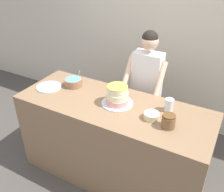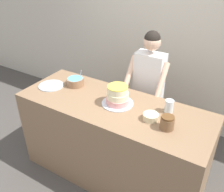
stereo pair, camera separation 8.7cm
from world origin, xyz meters
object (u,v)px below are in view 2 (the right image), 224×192
person_baker (148,83)px  frosting_bowl_white (151,116)px  drinking_glass (169,106)px  cake (118,96)px  stoneware_jar (167,123)px  ceramic_plate (51,86)px  frosting_bowl_blue (75,81)px

person_baker → frosting_bowl_white: person_baker is taller
frosting_bowl_white → drinking_glass: 0.22m
drinking_glass → cake: bearing=-165.3°
drinking_glass → stoneware_jar: drinking_glass is taller
person_baker → ceramic_plate: bearing=-145.4°
drinking_glass → ceramic_plate: (-1.30, -0.20, -0.06)m
cake → frosting_bowl_white: bearing=-10.8°
ceramic_plate → stoneware_jar: size_ratio=2.23×
person_baker → ceramic_plate: person_baker is taller
cake → frosting_bowl_blue: 0.61m
cake → ceramic_plate: (-0.82, -0.07, -0.08)m
frosting_bowl_white → ceramic_plate: frosting_bowl_white is taller
person_baker → frosting_bowl_blue: (-0.69, -0.46, 0.04)m
frosting_bowl_white → drinking_glass: (0.09, 0.20, 0.03)m
person_baker → stoneware_jar: person_baker is taller
person_baker → frosting_bowl_white: 0.70m
frosting_bowl_white → ceramic_plate: bearing=179.8°
frosting_bowl_white → stoneware_jar: bearing=-16.2°
cake → drinking_glass: cake is taller
drinking_glass → stoneware_jar: bearing=-73.0°
person_baker → cake: person_baker is taller
frosting_bowl_blue → ceramic_plate: bearing=-143.2°
frosting_bowl_blue → frosting_bowl_white: 1.00m
cake → stoneware_jar: (0.56, -0.12, -0.03)m
frosting_bowl_blue → frosting_bowl_white: (0.99, -0.17, -0.01)m
frosting_bowl_blue → drinking_glass: bearing=1.7°
person_baker → drinking_glass: 0.59m
frosting_bowl_blue → drinking_glass: (1.08, 0.03, 0.02)m
frosting_bowl_blue → frosting_bowl_white: size_ratio=1.37×
cake → frosting_bowl_blue: (-0.60, 0.09, -0.04)m
ceramic_plate → drinking_glass: bearing=8.5°
person_baker → cake: (-0.08, -0.55, 0.08)m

